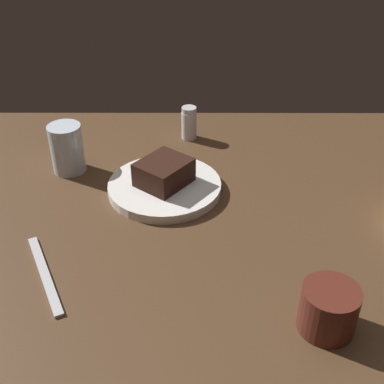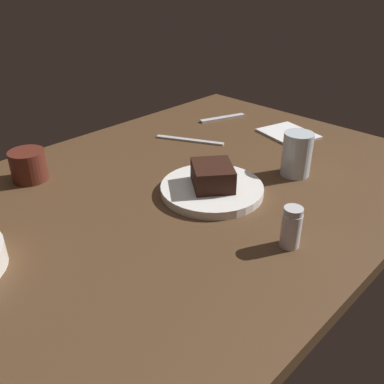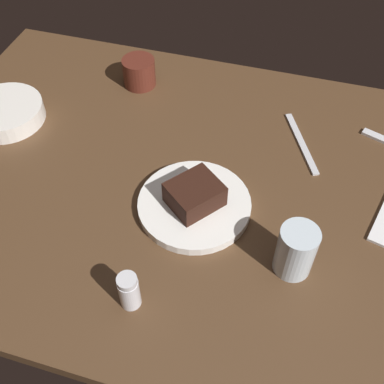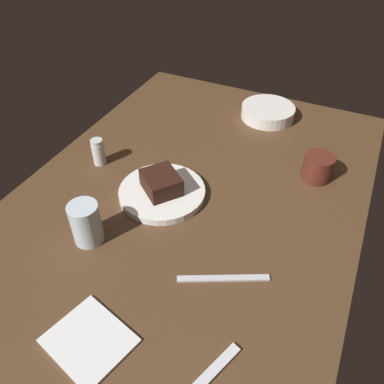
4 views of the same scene
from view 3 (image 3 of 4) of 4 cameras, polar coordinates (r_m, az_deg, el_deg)
dining_table at (r=97.46cm, az=-0.64°, el=0.77°), size 120.00×84.00×3.00cm
dessert_plate at (r=91.13cm, az=0.29°, el=-1.57°), size 21.85×21.85×1.81cm
chocolate_cake_slice at (r=88.55cm, az=0.32°, el=-0.28°), size 12.19×12.40×4.76cm
salt_shaker at (r=78.39cm, az=-7.60°, el=-11.74°), size 3.49×3.49×7.61cm
water_glass at (r=82.00cm, az=12.40°, el=-6.91°), size 6.67×6.67×10.08cm
side_bowl at (r=116.41cm, az=-21.54°, el=8.90°), size 17.08×17.08×3.87cm
coffee_cup at (r=118.59cm, az=-6.40°, el=14.16°), size 7.86×7.86×6.86cm
butter_knife at (r=106.31cm, az=13.04°, el=5.78°), size 9.66×17.66×0.50cm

